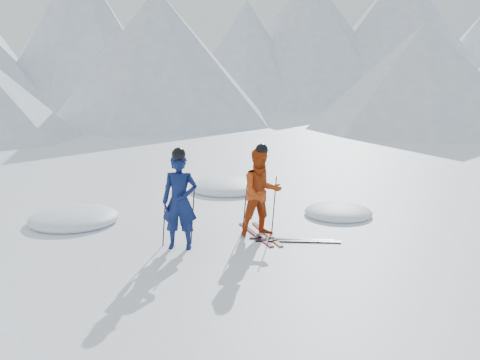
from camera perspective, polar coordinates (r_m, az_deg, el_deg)
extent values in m
plane|color=white|center=(10.87, 9.04, -6.00)|extent=(160.00, 160.00, 0.00)
cone|color=#B2BCD1|center=(51.29, -17.43, 15.44)|extent=(23.96, 23.96, 14.35)
cone|color=#B2BCD1|center=(61.30, -9.47, 13.95)|extent=(17.69, 17.69, 11.93)
cone|color=#B2BCD1|center=(54.02, 0.77, 13.86)|extent=(19.63, 19.63, 10.85)
cone|color=#B2BCD1|center=(58.20, 7.71, 15.23)|extent=(23.31, 23.31, 14.15)
cone|color=#B2BCD1|center=(60.13, 17.42, 15.04)|extent=(28.94, 28.94, 14.88)
cone|color=#B2BCD1|center=(33.47, 19.72, 10.90)|extent=(14.00, 14.00, 6.50)
cone|color=#B2BCD1|center=(35.97, -9.10, 13.41)|extent=(16.00, 16.00, 9.00)
imported|color=#0B1644|center=(9.69, -6.78, -2.41)|extent=(0.75, 0.57, 1.85)
imported|color=#AA370D|center=(10.44, 2.41, -1.43)|extent=(1.00, 0.85, 1.81)
cylinder|color=black|center=(9.92, -8.48, -3.97)|extent=(0.12, 0.09, 1.23)
cylinder|color=black|center=(10.02, -5.32, -3.74)|extent=(0.12, 0.07, 1.23)
cylinder|color=black|center=(10.70, 0.59, -2.75)|extent=(0.12, 0.10, 1.21)
cylinder|color=black|center=(10.70, 3.85, -2.78)|extent=(0.12, 0.09, 1.21)
cube|color=black|center=(10.65, 1.73, -6.13)|extent=(0.49, 1.67, 0.03)
cube|color=black|center=(10.69, 3.01, -6.07)|extent=(0.37, 1.69, 0.03)
cube|color=black|center=(10.40, 5.79, -6.64)|extent=(1.68, 0.47, 0.03)
cube|color=black|center=(10.28, 6.53, -6.87)|extent=(1.69, 0.41, 0.03)
ellipsoid|color=white|center=(12.16, -18.11, -4.54)|extent=(2.01, 2.01, 0.44)
ellipsoid|color=white|center=(12.37, 10.96, -3.90)|extent=(1.61, 1.61, 0.35)
ellipsoid|color=white|center=(14.77, -1.45, -1.16)|extent=(2.13, 2.13, 0.47)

